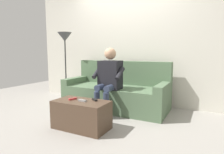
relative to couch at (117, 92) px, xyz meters
name	(u,v)px	position (x,y,z in m)	size (l,w,h in m)	color
ground_plane	(97,119)	(0.00, 0.75, -0.31)	(8.00, 8.00, 0.00)	gray
back_wall	(128,42)	(0.00, -0.55, 1.03)	(4.72, 0.06, 2.68)	beige
couch	(117,92)	(0.00, 0.00, 0.00)	(2.02, 0.87, 0.93)	#516B4C
coffee_table	(81,115)	(0.00, 1.19, -0.11)	(0.81, 0.43, 0.41)	#4C3828
person_solo_seated	(109,77)	(-0.04, 0.41, 0.37)	(0.53, 0.51, 1.19)	black
remote_red	(73,99)	(0.15, 1.19, 0.11)	(0.12, 0.03, 0.03)	#B73333
remote_gray	(82,101)	(-0.04, 1.21, 0.11)	(0.12, 0.04, 0.02)	gray
remote_black	(95,100)	(-0.16, 1.08, 0.11)	(0.12, 0.04, 0.03)	black
floor_lamp	(65,42)	(1.33, -0.04, 1.03)	(0.32, 0.32, 1.56)	#2D2D2D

